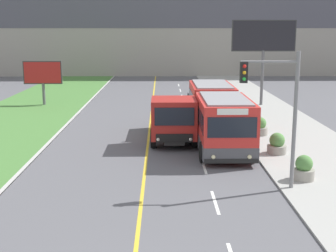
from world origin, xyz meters
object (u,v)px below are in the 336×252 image
object	(u,v)px
car_distant	(199,98)
planter_round_near	(304,169)
planter_round_second	(277,144)
planter_round_far	(248,114)
billboard_small	(43,74)
planter_round_third	(260,127)
traffic_light_mast	(278,103)
dump_truck	(173,120)
city_bus	(217,115)
billboard_large	(264,39)

from	to	relation	value
car_distant	planter_round_near	xyz separation A→B (m)	(2.79, -19.87, -0.14)
planter_round_second	planter_round_far	size ratio (longest dim) A/B	0.98
car_distant	billboard_small	size ratio (longest dim) A/B	1.16
planter_round_third	planter_round_far	world-z (taller)	planter_round_far
car_distant	traffic_light_mast	distance (m)	21.07
car_distant	dump_truck	bearing A→B (deg)	-100.94
city_bus	planter_round_near	bearing A→B (deg)	-69.82
billboard_large	car_distant	bearing A→B (deg)	179.13
planter_round_third	planter_round_far	size ratio (longest dim) A/B	0.98
billboard_large	planter_round_near	xyz separation A→B (m)	(-2.38, -19.79, -4.92)
planter_round_near	planter_round_second	distance (m)	4.25
billboard_small	planter_round_third	xyz separation A→B (m)	(15.81, -11.97, -2.05)
planter_round_second	car_distant	bearing A→B (deg)	99.78
billboard_large	city_bus	bearing A→B (deg)	-112.85
city_bus	dump_truck	xyz separation A→B (m)	(-2.53, -0.71, -0.16)
city_bus	traffic_light_mast	size ratio (longest dim) A/B	2.11
traffic_light_mast	dump_truck	bearing A→B (deg)	116.29
car_distant	billboard_small	world-z (taller)	billboard_small
car_distant	planter_round_third	bearing A→B (deg)	-76.58
traffic_light_mast	billboard_small	xyz separation A→B (m)	(-14.44, 21.42, -0.91)
traffic_light_mast	billboard_small	bearing A→B (deg)	123.97
dump_truck	car_distant	distance (m)	13.28
car_distant	traffic_light_mast	xyz separation A→B (m)	(1.34, -20.84, 2.83)
dump_truck	planter_round_second	distance (m)	5.88
city_bus	billboard_small	world-z (taller)	billboard_small
city_bus	dump_truck	distance (m)	2.63
car_distant	planter_round_far	world-z (taller)	car_distant
city_bus	planter_round_third	size ratio (longest dim) A/B	10.75
car_distant	planter_round_far	size ratio (longest dim) A/B	3.90
planter_round_far	city_bus	bearing A→B (deg)	-117.89
billboard_large	billboard_small	xyz separation A→B (m)	(-18.26, 0.67, -2.87)
city_bus	traffic_light_mast	xyz separation A→B (m)	(1.33, -8.52, 2.02)
city_bus	billboard_large	xyz separation A→B (m)	(5.15, 12.24, 3.98)
planter_round_second	billboard_large	bearing A→B (deg)	80.96
traffic_light_mast	billboard_small	size ratio (longest dim) A/B	1.49
city_bus	dump_truck	size ratio (longest dim) A/B	1.80
car_distant	planter_round_near	distance (m)	20.07
dump_truck	car_distant	xyz separation A→B (m)	(2.52, 13.02, -0.65)
dump_truck	planter_round_far	bearing A→B (deg)	48.17
city_bus	planter_round_third	xyz separation A→B (m)	(2.70, 0.94, -0.94)
traffic_light_mast	planter_round_far	size ratio (longest dim) A/B	4.98
planter_round_near	planter_round_far	size ratio (longest dim) A/B	0.97
car_distant	billboard_large	bearing A→B (deg)	-0.87
city_bus	billboard_large	distance (m)	13.86
dump_truck	planter_round_far	xyz separation A→B (m)	(5.27, 5.89, -0.77)
planter_round_second	planter_round_third	world-z (taller)	planter_round_third
planter_round_third	planter_round_second	bearing A→B (deg)	-90.28
dump_truck	billboard_large	distance (m)	15.61
city_bus	planter_round_second	world-z (taller)	city_bus
billboard_small	planter_round_far	xyz separation A→B (m)	(15.85, -7.72, -2.04)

